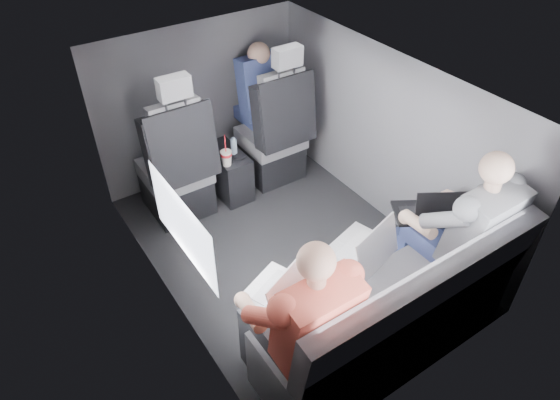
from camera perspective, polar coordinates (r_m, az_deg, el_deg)
floor at (r=3.78m, az=0.72°, el=-5.75°), size 2.60×2.60×0.00m
ceiling at (r=3.00m, az=0.93°, el=13.01°), size 2.60×2.60×0.00m
panel_left at (r=3.04m, az=-13.34°, el=-3.11°), size 0.02×2.60×1.35m
panel_right at (r=3.85m, az=12.02°, el=6.88°), size 0.02×2.60×1.35m
panel_front at (r=4.32m, az=-9.16°, el=10.98°), size 1.80×0.02×1.35m
panel_back at (r=2.67m, az=17.13°, el=-11.38°), size 1.80×0.02×1.35m
side_window at (r=2.68m, az=-11.13°, el=-2.95°), size 0.02×0.75×0.42m
seatbelt at (r=3.97m, az=0.72°, el=10.89°), size 0.35×0.11×0.59m
front_seat_left at (r=3.95m, az=-11.60°, el=3.09°), size 0.52×0.58×1.26m
front_seat_right at (r=4.29m, az=-0.61°, el=7.04°), size 0.52×0.58×1.26m
center_console at (r=4.24m, az=-5.99°, el=3.17°), size 0.24×0.48×0.41m
rear_bench at (r=3.03m, az=12.49°, el=-13.14°), size 1.60×0.57×0.92m
soda_cup at (r=3.94m, az=-6.15°, el=4.85°), size 0.09×0.09×0.28m
water_bottle at (r=4.08m, az=-5.30°, el=6.13°), size 0.05×0.05×0.15m
laptop_white at (r=2.68m, az=-0.21°, el=-10.12°), size 0.38×0.40×0.23m
laptop_silver at (r=2.93m, az=9.55°, el=-5.38°), size 0.43×0.42×0.26m
laptop_black at (r=3.27m, az=16.71°, el=-1.31°), size 0.43×0.47×0.25m
passenger_rear_left at (r=2.56m, az=2.21°, el=-13.48°), size 0.49×0.61×1.21m
passenger_rear_right at (r=3.19m, az=19.79°, el=-3.22°), size 0.51×0.63×1.24m
passenger_front_right at (r=4.33m, az=-2.31°, el=12.47°), size 0.37×0.37×0.72m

